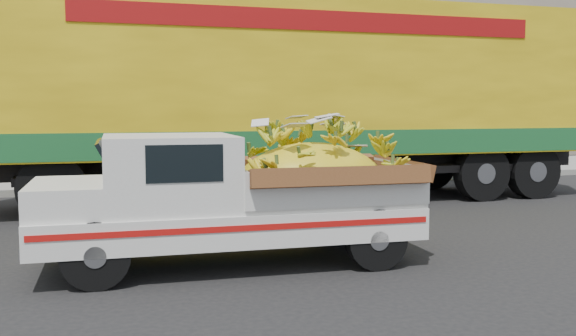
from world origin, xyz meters
name	(u,v)px	position (x,y,z in m)	size (l,w,h in m)	color
ground	(338,246)	(0.00, 0.00, 0.00)	(100.00, 100.00, 0.00)	black
curb	(229,185)	(0.00, 6.52, 0.07)	(60.00, 0.25, 0.15)	gray
sidewalk	(212,176)	(0.00, 8.62, 0.07)	(60.00, 4.00, 0.14)	gray
building_right	(504,80)	(14.00, 15.52, 3.00)	(14.00, 6.00, 6.00)	gray
pickup_truck	(257,194)	(-1.27, -0.57, 0.82)	(4.43, 1.80, 1.53)	black
semi_trailer	(299,93)	(0.85, 4.07, 2.12)	(12.02, 2.73, 3.80)	black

